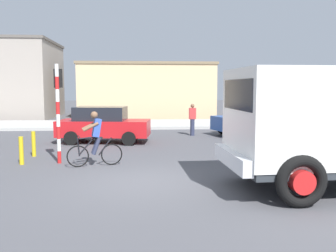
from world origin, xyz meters
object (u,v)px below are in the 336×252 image
(cyclist, at_px, (95,139))
(car_white_mid, at_px, (103,124))
(pedestrian_near_kerb, at_px, (192,119))
(car_far_side, at_px, (252,119))
(bollard_far, at_px, (34,144))
(bollard_near, at_px, (21,151))
(traffic_light_pole, at_px, (58,100))

(cyclist, distance_m, car_white_mid, 5.01)
(car_white_mid, height_order, pedestrian_near_kerb, pedestrian_near_kerb)
(car_far_side, distance_m, bollard_far, 10.83)
(cyclist, relative_size, bollard_far, 1.91)
(cyclist, distance_m, bollard_near, 2.45)
(car_white_mid, distance_m, bollard_far, 3.87)
(car_white_mid, bearing_deg, pedestrian_near_kerb, 25.04)
(car_white_mid, distance_m, pedestrian_near_kerb, 4.76)
(car_white_mid, bearing_deg, cyclist, -87.49)
(car_far_side, relative_size, bollard_near, 4.79)
(car_far_side, bearing_deg, cyclist, -136.05)
(traffic_light_pole, relative_size, bollard_far, 3.56)
(bollard_near, distance_m, bollard_far, 1.40)
(cyclist, height_order, bollard_far, cyclist)
(traffic_light_pole, xyz_separation_m, bollard_near, (-1.16, -0.21, -1.62))
(pedestrian_near_kerb, height_order, bollard_far, pedestrian_near_kerb)
(traffic_light_pole, relative_size, bollard_near, 3.56)
(bollard_far, bearing_deg, car_far_side, 28.10)
(cyclist, distance_m, car_far_side, 9.95)
(car_white_mid, height_order, bollard_far, car_white_mid)
(traffic_light_pole, distance_m, car_white_mid, 4.67)
(car_white_mid, bearing_deg, traffic_light_pole, -102.91)
(car_white_mid, bearing_deg, bollard_near, -115.22)
(cyclist, relative_size, car_far_side, 0.40)
(cyclist, bearing_deg, bollard_near, 170.26)
(car_far_side, height_order, bollard_far, car_far_side)
(pedestrian_near_kerb, distance_m, bollard_far, 8.32)
(car_white_mid, relative_size, pedestrian_near_kerb, 2.59)
(car_far_side, height_order, bollard_near, car_far_side)
(car_far_side, xyz_separation_m, pedestrian_near_kerb, (-3.07, 0.11, 0.03))
(car_far_side, bearing_deg, car_white_mid, -165.54)
(pedestrian_near_kerb, bearing_deg, bollard_near, -134.42)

